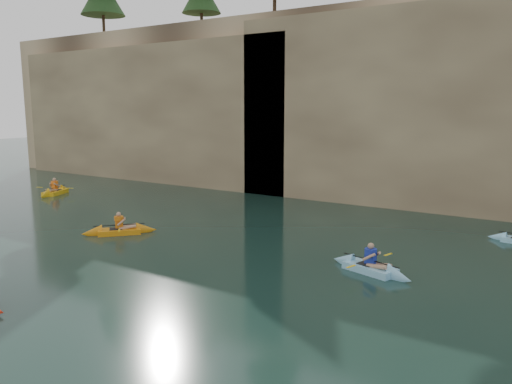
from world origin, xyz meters
The scene contains 8 objects.
cliff centered at (0.00, 30.00, 6.00)m, with size 70.00×16.00×12.00m, color tan.
cliff_slab_west centered at (-20.00, 22.60, 5.28)m, with size 26.00×2.40×10.56m, color tan.
cliff_slab_center centered at (2.00, 22.60, 5.70)m, with size 24.00×2.40×11.40m, color tan.
sea_cave_west centered at (-18.00, 21.95, 2.00)m, with size 4.50×1.00×4.00m, color black.
sea_cave_center centered at (-4.00, 21.95, 1.60)m, with size 3.50×1.00×3.20m, color black.
kayaker_orange centered at (-8.56, 9.29, 0.15)m, with size 2.74×2.93×1.24m.
kayaker_ltblue_near centered at (2.76, 10.34, 0.16)m, with size 3.33×2.43×1.28m.
kayaker_yellow centered at (-20.09, 14.20, 0.17)m, with size 2.44×3.32×1.35m.
Camera 1 is at (8.41, -5.65, 5.60)m, focal length 35.00 mm.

